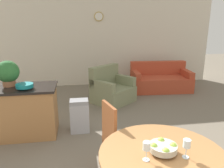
{
  "coord_description": "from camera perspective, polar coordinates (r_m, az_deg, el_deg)",
  "views": [
    {
      "loc": [
        -0.42,
        -1.02,
        1.98
      ],
      "look_at": [
        0.14,
        2.52,
        0.97
      ],
      "focal_mm": 35.0,
      "sensor_mm": 36.0,
      "label": 1
    }
  ],
  "objects": [
    {
      "name": "trash_bin",
      "position": [
        4.13,
        -8.47,
        -8.26
      ],
      "size": [
        0.35,
        0.24,
        0.63
      ],
      "color": "#9E9EA3",
      "rests_on": "ground_plane"
    },
    {
      "name": "couch",
      "position": [
        6.77,
        12.48,
        0.89
      ],
      "size": [
        1.77,
        1.02,
        0.82
      ],
      "rotation": [
        0.0,
        0.0,
        -0.06
      ],
      "color": "#B24228",
      "rests_on": "ground_plane"
    },
    {
      "name": "armchair",
      "position": [
        5.59,
        -0.06,
        -1.66
      ],
      "size": [
        1.24,
        1.22,
        0.91
      ],
      "rotation": [
        0.0,
        0.0,
        0.69
      ],
      "color": "#7A7F5B",
      "rests_on": "ground_plane"
    },
    {
      "name": "potted_plant",
      "position": [
        4.18,
        -25.55,
        2.7
      ],
      "size": [
        0.38,
        0.38,
        0.45
      ],
      "color": "#A36642",
      "rests_on": "kitchen_island"
    },
    {
      "name": "wine_glass_left",
      "position": [
        2.06,
        9.04,
        -15.91
      ],
      "size": [
        0.07,
        0.07,
        0.19
      ],
      "color": "silver",
      "rests_on": "dining_table"
    },
    {
      "name": "wall_back",
      "position": [
        7.06,
        -5.68,
        10.59
      ],
      "size": [
        8.0,
        0.09,
        2.7
      ],
      "color": "beige",
      "rests_on": "ground_plane"
    },
    {
      "name": "fruit_bowl",
      "position": [
        2.22,
        13.2,
        -15.83
      ],
      "size": [
        0.27,
        0.27,
        0.11
      ],
      "color": "#B7B29E",
      "rests_on": "dining_table"
    },
    {
      "name": "teal_bowl",
      "position": [
        3.93,
        -21.87,
        -0.42
      ],
      "size": [
        0.28,
        0.28,
        0.09
      ],
      "color": "#147A7F",
      "rests_on": "kitchen_island"
    },
    {
      "name": "dining_chair_far_side",
      "position": [
        2.95,
        1.23,
        -13.35
      ],
      "size": [
        0.52,
        0.52,
        1.0
      ],
      "rotation": [
        0.0,
        0.0,
        4.98
      ],
      "color": "brown",
      "rests_on": "ground_plane"
    },
    {
      "name": "wine_glass_right",
      "position": [
        2.18,
        18.96,
        -14.7
      ],
      "size": [
        0.07,
        0.07,
        0.19
      ],
      "color": "silver",
      "rests_on": "dining_table"
    },
    {
      "name": "kitchen_island",
      "position": [
        4.23,
        -22.72,
        -6.6
      ],
      "size": [
        1.28,
        0.71,
        0.9
      ],
      "color": "#9E6B3D",
      "rests_on": "ground_plane"
    }
  ]
}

